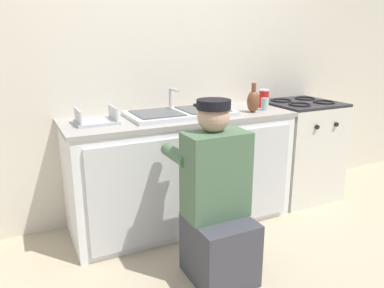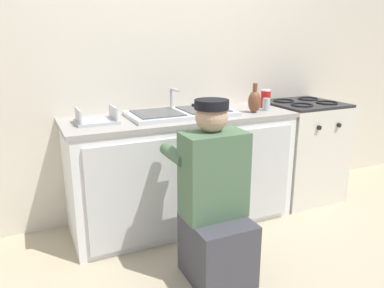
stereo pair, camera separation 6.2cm
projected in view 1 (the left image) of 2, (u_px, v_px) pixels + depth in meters
ground_plane at (198, 237)px, 2.82m from camera, size 12.00×12.00×0.00m
back_wall at (162, 63)px, 3.04m from camera, size 6.00×0.10×2.50m
counter_cabinet at (181, 172)px, 2.95m from camera, size 1.72×0.62×0.85m
countertop at (180, 117)px, 2.84m from camera, size 1.76×0.62×0.03m
sink_double_basin at (180, 113)px, 2.83m from camera, size 0.80×0.44×0.19m
stove_range at (299, 149)px, 3.47m from camera, size 0.62×0.62×0.91m
plumber_person at (217, 207)px, 2.26m from camera, size 0.42×0.61×1.10m
soda_cup_red at (264, 98)px, 3.15m from camera, size 0.08×0.08×0.15m
dish_rack_tray at (96, 120)px, 2.56m from camera, size 0.28×0.22×0.11m
vase_decorative at (253, 101)px, 2.94m from camera, size 0.10×0.10×0.23m
water_glass at (265, 104)px, 3.03m from camera, size 0.06×0.06×0.10m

